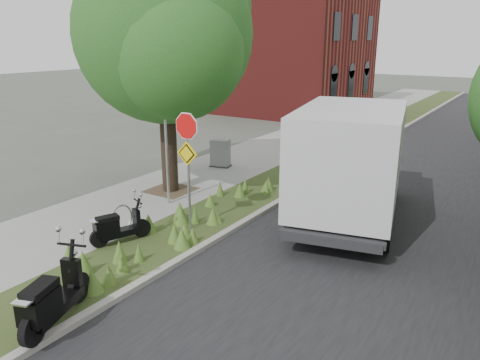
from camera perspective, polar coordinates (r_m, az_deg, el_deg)
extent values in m
plane|color=#4C5147|center=(11.39, -2.41, -8.94)|extent=(120.00, 120.00, 0.00)
cube|color=gray|center=(21.55, 3.77, 3.75)|extent=(3.50, 60.00, 0.12)
cube|color=#31431C|center=(20.39, 10.52, 2.73)|extent=(2.00, 60.00, 0.12)
cube|color=#9E9991|center=(20.04, 13.15, 2.34)|extent=(0.20, 60.00, 0.13)
cube|color=black|center=(19.22, 22.95, 0.61)|extent=(7.00, 60.00, 0.01)
cylinder|color=black|center=(15.17, -8.79, 6.85)|extent=(0.52, 0.52, 4.48)
sphere|color=#1F501A|center=(14.94, -9.28, 17.17)|extent=(5.40, 5.40, 5.40)
sphere|color=#1F501A|center=(16.37, -10.48, 14.71)|extent=(4.05, 4.05, 4.05)
sphere|color=#1F501A|center=(13.73, -7.65, 15.02)|extent=(3.78, 3.78, 3.78)
cube|color=#473828|center=(15.71, -8.43, -1.20)|extent=(1.40, 1.40, 0.01)
cylinder|color=#A5A8AD|center=(13.96, -9.00, 4.96)|extent=(0.08, 0.08, 4.00)
torus|color=#A5A8AD|center=(12.45, -14.30, -4.65)|extent=(0.05, 0.77, 0.77)
cube|color=#A5A8AD|center=(12.36, -15.40, -6.69)|extent=(0.06, 0.06, 0.04)
cube|color=#A5A8AD|center=(12.80, -13.01, -5.67)|extent=(0.06, 0.06, 0.04)
cylinder|color=#A5A8AD|center=(12.05, -6.29, 0.71)|extent=(0.07, 0.07, 3.00)
cylinder|color=red|center=(11.74, -6.58, 6.54)|extent=(0.86, 0.03, 0.86)
cylinder|color=white|center=(11.75, -6.53, 6.55)|extent=(0.94, 0.02, 0.94)
cube|color=yellow|center=(11.89, -6.47, 3.22)|extent=(0.64, 0.03, 0.64)
cube|color=maroon|center=(34.06, 6.20, 15.23)|extent=(9.00, 10.00, 8.00)
cylinder|color=black|center=(9.66, -19.08, -12.24)|extent=(0.32, 0.59, 0.58)
cylinder|color=black|center=(8.70, -23.98, -16.29)|extent=(0.32, 0.59, 0.58)
cube|color=black|center=(9.12, -21.59, -14.21)|extent=(0.80, 1.33, 0.20)
cube|color=black|center=(8.72, -23.24, -13.90)|extent=(0.62, 0.82, 0.45)
cube|color=black|center=(8.62, -23.25, -12.06)|extent=(0.54, 0.74, 0.13)
cylinder|color=black|center=(12.17, -11.89, -5.75)|extent=(0.27, 0.47, 0.46)
cylinder|color=black|center=(11.82, -16.78, -6.82)|extent=(0.27, 0.47, 0.46)
cube|color=black|center=(11.96, -14.50, -6.25)|extent=(0.65, 1.06, 0.16)
cube|color=black|center=(11.79, -15.98, -5.60)|extent=(0.51, 0.65, 0.35)
cube|color=black|center=(11.72, -15.87, -4.52)|extent=(0.44, 0.59, 0.11)
cube|color=#262628|center=(13.50, 13.11, -2.46)|extent=(3.56, 6.43, 0.21)
cube|color=#B7BABC|center=(15.49, 14.53, 3.68)|extent=(2.64, 2.08, 1.83)
cube|color=silver|center=(12.50, 13.15, 2.83)|extent=(3.41, 4.80, 2.52)
cube|color=#262628|center=(18.45, -2.39, 1.76)|extent=(0.89, 0.70, 0.04)
cube|color=gray|center=(18.33, -2.41, 3.30)|extent=(0.79, 0.59, 1.06)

